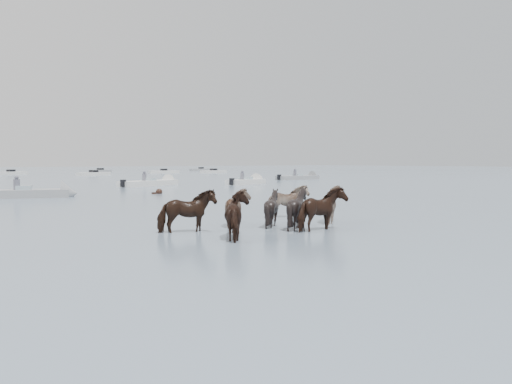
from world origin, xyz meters
TOP-DOWN VIEW (x-y plane):
  - ground at (0.00, 0.00)m, footprint 400.00×400.00m
  - pony_herd at (0.01, -0.43)m, footprint 7.21×4.63m
  - swimming_pony at (4.57, 17.60)m, footprint 0.72×0.44m
  - motorboat_b at (-2.70, 18.82)m, footprint 5.72×3.32m
  - motorboat_c at (9.38, 28.25)m, footprint 6.70×4.06m
  - motorboat_d at (17.85, 25.45)m, footprint 5.25×3.29m
  - motorboat_e at (30.29, 31.81)m, footprint 6.26×1.64m

SIDE VIEW (x-z plane):
  - ground at x=0.00m, z-range 0.00..0.00m
  - swimming_pony at x=4.57m, z-range -0.12..0.32m
  - motorboat_c at x=9.38m, z-range -0.74..1.18m
  - motorboat_e at x=30.29m, z-range -0.74..1.18m
  - motorboat_b at x=-2.70m, z-range -0.73..1.19m
  - motorboat_d at x=17.85m, z-range -0.73..1.19m
  - pony_herd at x=0.01m, z-range -0.17..1.32m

